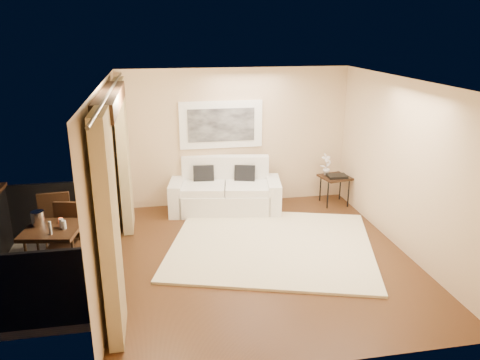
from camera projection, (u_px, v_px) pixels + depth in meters
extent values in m
plane|color=#4E2E17|center=(263.00, 257.00, 7.33)|extent=(5.00, 5.00, 0.00)
plane|color=white|center=(266.00, 82.00, 6.48)|extent=(5.00, 5.00, 0.00)
plane|color=#CEB18A|center=(236.00, 137.00, 9.24)|extent=(4.50, 0.00, 4.50)
plane|color=#CEB18A|center=(324.00, 251.00, 4.57)|extent=(4.50, 0.00, 4.50)
plane|color=#CEB18A|center=(405.00, 167.00, 7.29)|extent=(0.00, 5.00, 5.00)
plane|color=#CEB18A|center=(117.00, 151.00, 8.24)|extent=(0.00, 2.70, 2.70)
plane|color=#CEB18A|center=(93.00, 241.00, 4.79)|extent=(0.00, 2.70, 2.70)
plane|color=#CEB18A|center=(100.00, 97.00, 6.14)|extent=(0.00, 2.40, 2.40)
cube|color=black|center=(109.00, 99.00, 6.17)|extent=(0.28, 2.40, 0.22)
cube|color=#605B56|center=(53.00, 279.00, 6.80)|extent=(1.80, 2.60, 0.12)
cube|color=black|center=(63.00, 211.00, 7.81)|extent=(1.80, 0.06, 1.00)
cube|color=black|center=(25.00, 292.00, 5.44)|extent=(1.80, 0.06, 1.00)
cube|color=tan|center=(124.00, 156.00, 8.00)|extent=(0.16, 0.75, 2.62)
cube|color=tan|center=(109.00, 230.00, 5.10)|extent=(0.16, 0.75, 2.62)
cylinder|color=#4C473F|center=(110.00, 91.00, 6.14)|extent=(0.04, 4.80, 0.04)
cube|color=white|center=(221.00, 125.00, 9.07)|extent=(1.62, 0.05, 0.92)
cube|color=black|center=(221.00, 125.00, 9.04)|extent=(1.30, 0.02, 0.64)
cube|color=#FCF2CB|center=(271.00, 245.00, 7.69)|extent=(3.91, 3.64, 0.04)
cube|color=white|center=(225.00, 201.00, 9.10)|extent=(1.83, 1.17, 0.42)
cube|color=white|center=(225.00, 176.00, 9.31)|extent=(1.72, 0.50, 0.82)
cube|color=white|center=(177.00, 196.00, 9.05)|extent=(0.39, 0.93, 0.62)
cube|color=white|center=(273.00, 195.00, 9.08)|extent=(0.39, 0.93, 0.62)
cube|color=white|center=(204.00, 188.00, 8.97)|extent=(0.92, 0.92, 0.14)
cube|color=white|center=(247.00, 187.00, 8.99)|extent=(0.92, 0.92, 0.14)
cube|color=black|center=(204.00, 175.00, 9.14)|extent=(0.42, 0.22, 0.41)
cube|color=black|center=(245.00, 175.00, 9.15)|extent=(0.44, 0.29, 0.41)
cube|color=black|center=(335.00, 177.00, 9.35)|extent=(0.64, 0.64, 0.04)
cylinder|color=black|center=(328.00, 195.00, 9.20)|extent=(0.03, 0.03, 0.55)
cylinder|color=black|center=(348.00, 194.00, 9.27)|extent=(0.03, 0.03, 0.55)
cylinder|color=black|center=(320.00, 188.00, 9.60)|extent=(0.03, 0.03, 0.55)
cylinder|color=black|center=(340.00, 187.00, 9.68)|extent=(0.03, 0.03, 0.55)
cube|color=black|center=(337.00, 176.00, 9.27)|extent=(0.39, 0.29, 0.05)
imported|color=white|center=(326.00, 165.00, 9.36)|extent=(0.27, 0.23, 0.44)
cube|color=black|center=(52.00, 230.00, 6.32)|extent=(0.83, 0.83, 0.06)
cylinder|color=black|center=(29.00, 270.00, 6.13)|extent=(0.04, 0.04, 0.78)
cylinder|color=black|center=(75.00, 266.00, 6.23)|extent=(0.04, 0.04, 0.78)
cylinder|color=black|center=(39.00, 250.00, 6.68)|extent=(0.04, 0.04, 0.78)
cylinder|color=black|center=(81.00, 247.00, 6.78)|extent=(0.04, 0.04, 0.78)
cube|color=black|center=(59.00, 223.00, 7.35)|extent=(0.49, 0.49, 0.05)
cube|color=black|center=(55.00, 212.00, 7.07)|extent=(0.46, 0.09, 0.60)
cylinder|color=black|center=(74.00, 232.00, 7.64)|extent=(0.03, 0.03, 0.47)
cylinder|color=black|center=(50.00, 234.00, 7.56)|extent=(0.03, 0.03, 0.47)
cylinder|color=black|center=(72.00, 242.00, 7.30)|extent=(0.03, 0.03, 0.47)
cylinder|color=black|center=(47.00, 244.00, 7.21)|extent=(0.03, 0.03, 0.47)
cube|color=black|center=(67.00, 245.00, 6.64)|extent=(0.55, 0.55, 0.05)
cube|color=black|center=(71.00, 221.00, 6.75)|extent=(0.46, 0.15, 0.60)
cylinder|color=black|center=(51.00, 267.00, 6.55)|extent=(0.03, 0.03, 0.47)
cylinder|color=black|center=(77.00, 267.00, 6.53)|extent=(0.03, 0.03, 0.47)
cylinder|color=black|center=(62.00, 255.00, 6.90)|extent=(0.03, 0.03, 0.47)
cylinder|color=black|center=(87.00, 255.00, 6.88)|extent=(0.03, 0.03, 0.47)
cylinder|color=white|center=(38.00, 218.00, 6.38)|extent=(0.18, 0.18, 0.20)
cylinder|color=#EF3F15|center=(61.00, 220.00, 6.47)|extent=(0.06, 0.06, 0.07)
cylinder|color=white|center=(50.00, 228.00, 6.10)|extent=(0.04, 0.04, 0.18)
cylinder|color=white|center=(64.00, 225.00, 6.27)|extent=(0.06, 0.06, 0.12)
cylinder|color=silver|center=(62.00, 223.00, 6.32)|extent=(0.06, 0.06, 0.12)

